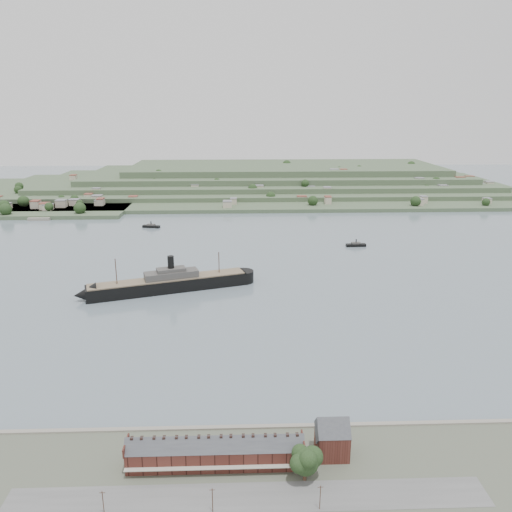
{
  "coord_description": "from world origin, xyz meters",
  "views": [
    {
      "loc": [
        -1.92,
        -300.19,
        110.47
      ],
      "look_at": [
        9.74,
        30.0,
        11.65
      ],
      "focal_mm": 35.0,
      "sensor_mm": 36.0,
      "label": 1
    }
  ],
  "objects_px": {
    "terrace_row": "(215,452)",
    "fig_tree": "(306,461)",
    "steamship": "(164,284)",
    "gabled_building": "(332,438)"
  },
  "relations": [
    {
      "from": "terrace_row",
      "to": "fig_tree",
      "type": "xyz_separation_m",
      "value": [
        27.53,
        -7.58,
        2.26
      ]
    },
    {
      "from": "steamship",
      "to": "fig_tree",
      "type": "relative_size",
      "value": 9.39
    },
    {
      "from": "gabled_building",
      "to": "fig_tree",
      "type": "xyz_separation_m",
      "value": [
        -9.97,
        -11.6,
        0.91
      ]
    },
    {
      "from": "steamship",
      "to": "fig_tree",
      "type": "bearing_deg",
      "value": -68.63
    },
    {
      "from": "gabled_building",
      "to": "steamship",
      "type": "relative_size",
      "value": 0.13
    },
    {
      "from": "terrace_row",
      "to": "fig_tree",
      "type": "relative_size",
      "value": 4.78
    },
    {
      "from": "gabled_building",
      "to": "fig_tree",
      "type": "distance_m",
      "value": 15.32
    },
    {
      "from": "fig_tree",
      "to": "steamship",
      "type": "bearing_deg",
      "value": 111.37
    },
    {
      "from": "terrace_row",
      "to": "steamship",
      "type": "xyz_separation_m",
      "value": [
        -38.83,
        162.02,
        -1.87
      ]
    },
    {
      "from": "steamship",
      "to": "fig_tree",
      "type": "height_order",
      "value": "steamship"
    }
  ]
}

